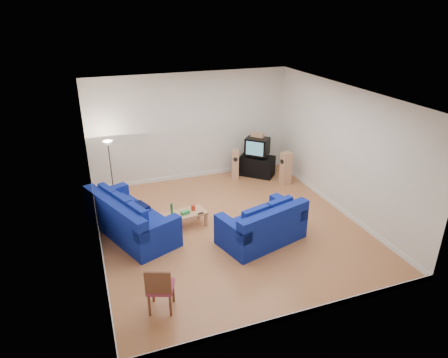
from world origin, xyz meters
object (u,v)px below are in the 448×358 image
object	(u,v)px
tv_stand	(257,166)
coffee_table	(184,215)
television	(257,146)
sofa_loveseat	(263,228)
sofa_three_seat	(129,221)

from	to	relation	value
tv_stand	coffee_table	bearing A→B (deg)	-99.68
coffee_table	television	bearing A→B (deg)	37.65
sofa_loveseat	coffee_table	bearing A→B (deg)	124.61
coffee_table	sofa_three_seat	bearing A→B (deg)	174.95
coffee_table	tv_stand	world-z (taller)	tv_stand
coffee_table	television	size ratio (longest dim) A/B	1.34
television	sofa_loveseat	bearing A→B (deg)	-68.69
coffee_table	television	distance (m)	3.73
sofa_loveseat	coffee_table	xyz separation A→B (m)	(-1.50, 1.23, -0.03)
sofa_loveseat	coffee_table	distance (m)	1.94
sofa_three_seat	tv_stand	bearing A→B (deg)	94.73
sofa_three_seat	coffee_table	world-z (taller)	sofa_three_seat
sofa_loveseat	television	world-z (taller)	television
sofa_loveseat	television	bearing A→B (deg)	51.90
coffee_table	tv_stand	xyz separation A→B (m)	(2.95, 2.30, -0.01)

